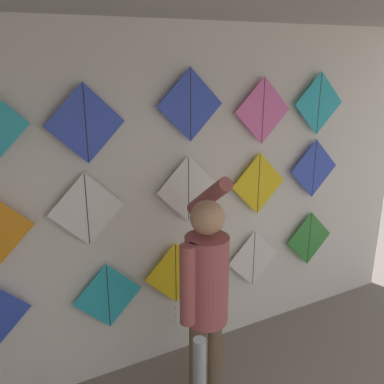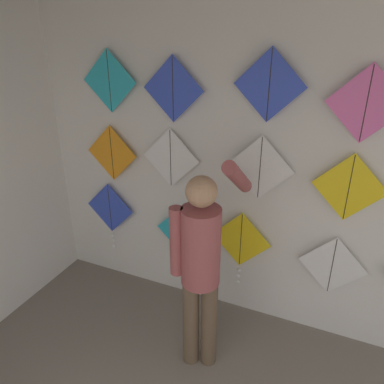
% 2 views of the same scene
% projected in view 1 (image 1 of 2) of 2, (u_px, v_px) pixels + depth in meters
% --- Properties ---
extents(back_panel, '(4.99, 0.06, 2.80)m').
position_uv_depth(back_panel, '(178.00, 203.00, 3.50)').
color(back_panel, silver).
rests_on(back_panel, ground).
extents(shopkeeper, '(0.44, 0.68, 1.80)m').
position_uv_depth(shopkeeper, '(205.00, 295.00, 2.88)').
color(shopkeeper, brown).
rests_on(shopkeeper, ground).
extents(kite_1, '(0.55, 0.01, 0.55)m').
position_uv_depth(kite_1, '(108.00, 296.00, 3.33)').
color(kite_1, '#28B2C6').
extents(kite_2, '(0.55, 0.04, 0.76)m').
position_uv_depth(kite_2, '(176.00, 277.00, 3.58)').
color(kite_2, yellow).
extents(kite_3, '(0.55, 0.01, 0.55)m').
position_uv_depth(kite_3, '(254.00, 258.00, 3.94)').
color(kite_3, white).
extents(kite_4, '(0.55, 0.01, 0.55)m').
position_uv_depth(kite_4, '(309.00, 238.00, 4.22)').
color(kite_4, '#338C38').
extents(kite_6, '(0.55, 0.01, 0.55)m').
position_uv_depth(kite_6, '(87.00, 210.00, 3.05)').
color(kite_6, white).
extents(kite_7, '(0.55, 0.01, 0.55)m').
position_uv_depth(kite_7, '(188.00, 189.00, 3.40)').
color(kite_7, white).
extents(kite_8, '(0.55, 0.01, 0.55)m').
position_uv_depth(kite_8, '(258.00, 184.00, 3.72)').
color(kite_8, yellow).
extents(kite_9, '(0.55, 0.01, 0.55)m').
position_uv_depth(kite_9, '(314.00, 169.00, 3.99)').
color(kite_9, blue).
extents(kite_11, '(0.55, 0.01, 0.55)m').
position_uv_depth(kite_11, '(86.00, 124.00, 2.88)').
color(kite_11, blue).
extents(kite_12, '(0.55, 0.01, 0.55)m').
position_uv_depth(kite_12, '(190.00, 105.00, 3.21)').
color(kite_12, blue).
extents(kite_13, '(0.55, 0.01, 0.55)m').
position_uv_depth(kite_13, '(263.00, 111.00, 3.53)').
color(kite_13, pink).
extents(kite_14, '(0.55, 0.01, 0.55)m').
position_uv_depth(kite_14, '(319.00, 103.00, 3.80)').
color(kite_14, '#28B2C6').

